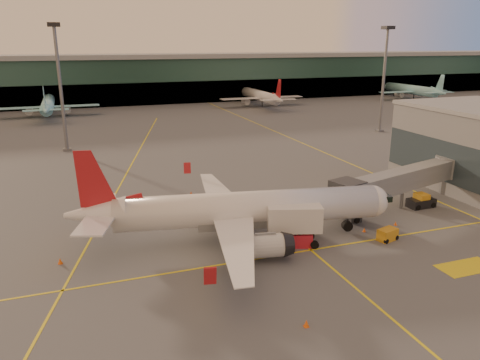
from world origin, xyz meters
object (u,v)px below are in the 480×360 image
object	(u,v)px
pushback_tug	(421,202)
gpu_cart	(388,235)
catering_truck	(295,223)
main_airplane	(237,210)

from	to	relation	value
pushback_tug	gpu_cart	bearing A→B (deg)	-147.77
catering_truck	pushback_tug	distance (m)	22.79
gpu_cart	catering_truck	bearing A→B (deg)	150.48
main_airplane	pushback_tug	xyz separation A→B (m)	(27.69, 1.90, -2.86)
main_airplane	gpu_cart	size ratio (longest dim) A/B	13.96
pushback_tug	catering_truck	bearing A→B (deg)	-168.92
main_airplane	gpu_cart	distance (m)	17.60
gpu_cart	pushback_tug	bearing A→B (deg)	18.67
catering_truck	main_airplane	bearing A→B (deg)	165.95
pushback_tug	main_airplane	bearing A→B (deg)	-178.48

